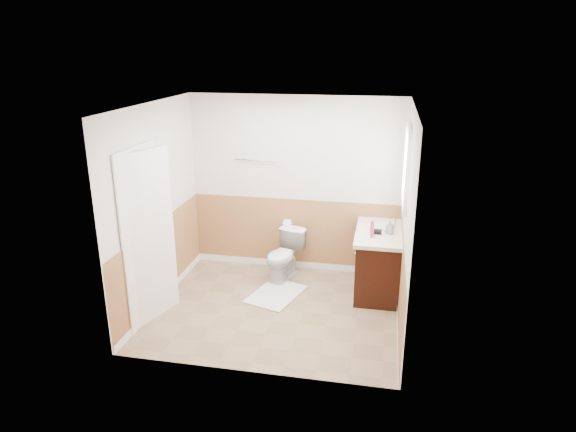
% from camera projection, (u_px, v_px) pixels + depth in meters
% --- Properties ---
extents(floor, '(3.00, 3.00, 0.00)m').
position_uv_depth(floor, '(276.00, 309.00, 6.32)').
color(floor, '#8C7051').
rests_on(floor, ground).
extents(ceiling, '(3.00, 3.00, 0.00)m').
position_uv_depth(ceiling, '(275.00, 105.00, 5.52)').
color(ceiling, white).
rests_on(ceiling, floor).
extents(wall_back, '(3.00, 0.00, 3.00)m').
position_uv_depth(wall_back, '(295.00, 185.00, 7.13)').
color(wall_back, silver).
rests_on(wall_back, floor).
extents(wall_front, '(3.00, 0.00, 3.00)m').
position_uv_depth(wall_front, '(245.00, 258.00, 4.71)').
color(wall_front, silver).
rests_on(wall_front, floor).
extents(wall_left, '(0.00, 3.00, 3.00)m').
position_uv_depth(wall_left, '(156.00, 207.00, 6.20)').
color(wall_left, silver).
rests_on(wall_left, floor).
extents(wall_right, '(0.00, 3.00, 3.00)m').
position_uv_depth(wall_right, '(407.00, 222.00, 5.65)').
color(wall_right, silver).
rests_on(wall_right, floor).
extents(wainscot_back, '(3.00, 0.00, 3.00)m').
position_uv_depth(wainscot_back, '(295.00, 235.00, 7.36)').
color(wainscot_back, '#B27A47').
rests_on(wainscot_back, floor).
extents(wainscot_front, '(3.00, 0.00, 3.00)m').
position_uv_depth(wainscot_front, '(248.00, 328.00, 4.97)').
color(wainscot_front, '#B27A47').
rests_on(wainscot_front, floor).
extents(wainscot_left, '(0.00, 2.60, 2.60)m').
position_uv_depth(wainscot_left, '(162.00, 263.00, 6.44)').
color(wainscot_left, '#B27A47').
rests_on(wainscot_left, floor).
extents(wainscot_right, '(0.00, 2.60, 2.60)m').
position_uv_depth(wainscot_right, '(401.00, 283.00, 5.89)').
color(wainscot_right, '#B27A47').
rests_on(wainscot_right, floor).
extents(toilet, '(0.56, 0.75, 0.68)m').
position_uv_depth(toilet, '(284.00, 256.00, 7.05)').
color(toilet, silver).
rests_on(toilet, floor).
extents(bath_mat, '(0.76, 0.93, 0.02)m').
position_uv_depth(bath_mat, '(276.00, 294.00, 6.67)').
color(bath_mat, silver).
rests_on(bath_mat, floor).
extents(vanity_cabinet, '(0.55, 1.10, 0.80)m').
position_uv_depth(vanity_cabinet, '(378.00, 263.00, 6.69)').
color(vanity_cabinet, black).
rests_on(vanity_cabinet, floor).
extents(vanity_knob_left, '(0.03, 0.03, 0.03)m').
position_uv_depth(vanity_knob_left, '(355.00, 253.00, 6.60)').
color(vanity_knob_left, white).
rests_on(vanity_knob_left, vanity_cabinet).
extents(vanity_knob_right, '(0.03, 0.03, 0.03)m').
position_uv_depth(vanity_knob_right, '(356.00, 248.00, 6.79)').
color(vanity_knob_right, silver).
rests_on(vanity_knob_right, vanity_cabinet).
extents(countertop, '(0.60, 1.15, 0.05)m').
position_uv_depth(countertop, '(379.00, 232.00, 6.55)').
color(countertop, white).
rests_on(countertop, vanity_cabinet).
extents(sink_basin, '(0.36, 0.36, 0.02)m').
position_uv_depth(sink_basin, '(381.00, 226.00, 6.68)').
color(sink_basin, silver).
rests_on(sink_basin, countertop).
extents(faucet, '(0.02, 0.02, 0.14)m').
position_uv_depth(faucet, '(395.00, 223.00, 6.63)').
color(faucet, '#B3B4BA').
rests_on(faucet, countertop).
extents(lotion_bottle, '(0.05, 0.05, 0.22)m').
position_uv_depth(lotion_bottle, '(372.00, 229.00, 6.27)').
color(lotion_bottle, '#DA385E').
rests_on(lotion_bottle, countertop).
extents(soap_dispenser, '(0.11, 0.11, 0.18)m').
position_uv_depth(soap_dispenser, '(390.00, 227.00, 6.41)').
color(soap_dispenser, gray).
rests_on(soap_dispenser, countertop).
extents(hair_dryer_body, '(0.14, 0.07, 0.07)m').
position_uv_depth(hair_dryer_body, '(376.00, 231.00, 6.42)').
color(hair_dryer_body, black).
rests_on(hair_dryer_body, countertop).
extents(hair_dryer_handle, '(0.03, 0.03, 0.07)m').
position_uv_depth(hair_dryer_handle, '(374.00, 232.00, 6.48)').
color(hair_dryer_handle, black).
rests_on(hair_dryer_handle, countertop).
extents(mirror_panel, '(0.02, 0.35, 0.90)m').
position_uv_depth(mirror_panel, '(404.00, 173.00, 6.58)').
color(mirror_panel, silver).
rests_on(mirror_panel, wall_right).
extents(window_frame, '(0.04, 0.80, 1.00)m').
position_uv_depth(window_frame, '(406.00, 167.00, 6.04)').
color(window_frame, white).
rests_on(window_frame, wall_right).
extents(window_glass, '(0.01, 0.70, 0.90)m').
position_uv_depth(window_glass, '(407.00, 167.00, 6.04)').
color(window_glass, white).
rests_on(window_glass, wall_right).
extents(door, '(0.29, 0.78, 2.04)m').
position_uv_depth(door, '(149.00, 238.00, 5.83)').
color(door, white).
rests_on(door, wall_left).
extents(door_frame, '(0.02, 0.92, 2.10)m').
position_uv_depth(door_frame, '(142.00, 236.00, 5.84)').
color(door_frame, white).
rests_on(door_frame, wall_left).
extents(door_knob, '(0.06, 0.06, 0.06)m').
position_uv_depth(door_knob, '(166.00, 234.00, 6.15)').
color(door_knob, silver).
rests_on(door_knob, door).
extents(towel_bar, '(0.62, 0.02, 0.02)m').
position_uv_depth(towel_bar, '(256.00, 160.00, 7.07)').
color(towel_bar, silver).
rests_on(towel_bar, wall_back).
extents(tp_holder_bar, '(0.14, 0.02, 0.02)m').
position_uv_depth(tp_holder_bar, '(287.00, 223.00, 7.26)').
color(tp_holder_bar, silver).
rests_on(tp_holder_bar, wall_back).
extents(tp_roll, '(0.10, 0.11, 0.11)m').
position_uv_depth(tp_roll, '(287.00, 223.00, 7.26)').
color(tp_roll, white).
rests_on(tp_roll, tp_holder_bar).
extents(tp_sheet, '(0.10, 0.01, 0.16)m').
position_uv_depth(tp_sheet, '(287.00, 231.00, 7.29)').
color(tp_sheet, white).
rests_on(tp_sheet, tp_roll).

